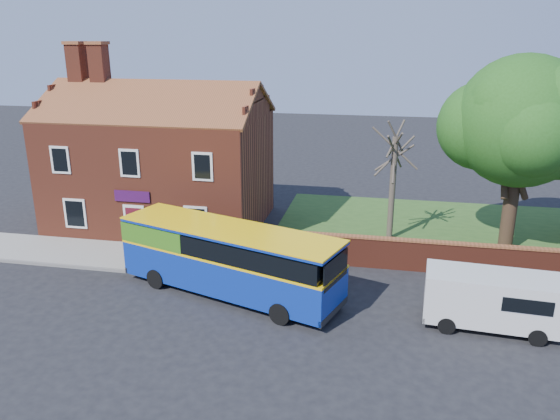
# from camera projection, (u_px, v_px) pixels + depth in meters

# --- Properties ---
(ground) EXTENTS (120.00, 120.00, 0.00)m
(ground) POSITION_uv_depth(u_px,v_px,m) (218.00, 326.00, 21.65)
(ground) COLOR black
(ground) RESTS_ON ground
(pavement) EXTENTS (18.00, 3.50, 0.12)m
(pavement) POSITION_uv_depth(u_px,v_px,m) (122.00, 256.00, 28.29)
(pavement) COLOR gray
(pavement) RESTS_ON ground
(kerb) EXTENTS (18.00, 0.15, 0.14)m
(kerb) POSITION_uv_depth(u_px,v_px,m) (105.00, 269.00, 26.66)
(kerb) COLOR slate
(kerb) RESTS_ON ground
(grass_strip) EXTENTS (26.00, 12.00, 0.04)m
(grass_strip) POSITION_uv_depth(u_px,v_px,m) (502.00, 235.00, 31.38)
(grass_strip) COLOR #426B28
(grass_strip) RESTS_ON ground
(shop_building) EXTENTS (12.30, 8.13, 10.50)m
(shop_building) POSITION_uv_depth(u_px,v_px,m) (161.00, 168.00, 32.62)
(shop_building) COLOR brown
(shop_building) RESTS_ON ground
(boundary_wall) EXTENTS (22.00, 0.38, 1.60)m
(boundary_wall) POSITION_uv_depth(u_px,v_px,m) (528.00, 263.00, 25.54)
(boundary_wall) COLOR maroon
(boundary_wall) RESTS_ON ground
(bus) EXTENTS (10.50, 5.73, 3.11)m
(bus) POSITION_uv_depth(u_px,v_px,m) (223.00, 256.00, 23.96)
(bus) COLOR #0D2C97
(bus) RESTS_ON ground
(van_near) EXTENTS (5.21, 2.41, 2.23)m
(van_near) POSITION_uv_depth(u_px,v_px,m) (492.00, 298.00, 21.21)
(van_near) COLOR silver
(van_near) RESTS_ON ground
(large_tree) EXTENTS (8.37, 6.62, 10.21)m
(large_tree) POSITION_uv_depth(u_px,v_px,m) (522.00, 125.00, 27.35)
(large_tree) COLOR black
(large_tree) RESTS_ON ground
(bare_tree) EXTENTS (2.38, 2.84, 6.36)m
(bare_tree) POSITION_uv_depth(u_px,v_px,m) (393.00, 183.00, 29.82)
(bare_tree) COLOR #4C4238
(bare_tree) RESTS_ON ground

